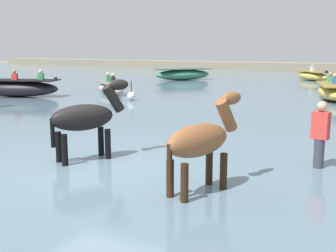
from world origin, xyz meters
name	(u,v)px	position (x,y,z in m)	size (l,w,h in m)	color
ground_plane	(95,179)	(0.00, 0.00, 0.00)	(120.00, 120.00, 0.00)	#756B56
water_surface	(242,109)	(0.00, 10.00, 0.15)	(90.00, 90.00, 0.29)	slate
horse_lead_chestnut	(201,142)	(2.56, -0.54, 1.13)	(0.90, 1.75, 1.91)	brown
horse_trailing_black	(86,119)	(-0.39, 0.27, 1.17)	(1.15, 1.73, 1.97)	black
boat_near_starboard	(332,92)	(3.06, 13.86, 0.66)	(2.01, 3.80, 1.19)	gold
boat_distant_east	(312,76)	(0.47, 25.26, 0.62)	(3.12, 3.42, 1.12)	gold
boat_near_port	(183,74)	(-7.89, 21.33, 0.69)	(3.72, 4.11, 0.80)	#337556
boat_far_offshore	(111,88)	(-7.28, 11.26, 0.59)	(2.85, 2.53, 1.06)	#B2AD9E
boat_mid_channel	(17,88)	(-10.68, 8.27, 0.71)	(4.40, 2.66, 1.29)	black
person_onlooker_right	(320,139)	(4.10, 1.85, 0.87)	(0.35, 0.26, 1.63)	#383842
channel_buoy	(131,96)	(-4.96, 9.50, 0.49)	(0.38, 0.38, 0.88)	silver
far_shoreline	(325,69)	(0.00, 36.40, 0.56)	(80.00, 2.40, 1.12)	gray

